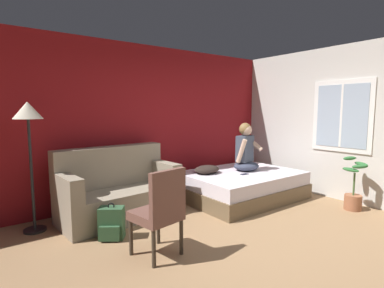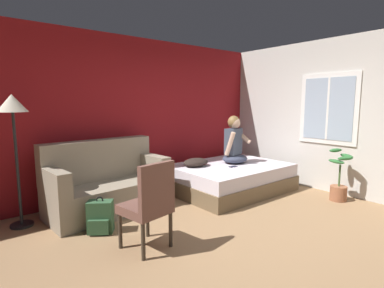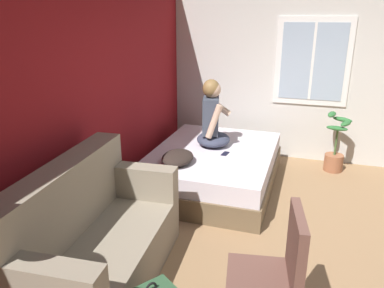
# 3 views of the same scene
# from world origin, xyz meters

# --- Properties ---
(ground_plane) EXTENTS (40.00, 40.00, 0.00)m
(ground_plane) POSITION_xyz_m (0.00, 0.00, 0.00)
(ground_plane) COLOR #93704C
(wall_back_accent) EXTENTS (10.37, 0.16, 2.70)m
(wall_back_accent) POSITION_xyz_m (0.00, 2.56, 1.35)
(wall_back_accent) COLOR maroon
(wall_back_accent) RESTS_ON ground
(wall_side_with_window) EXTENTS (0.19, 6.35, 2.70)m
(wall_side_with_window) POSITION_xyz_m (2.76, 0.01, 1.35)
(wall_side_with_window) COLOR silver
(wall_side_with_window) RESTS_ON ground
(bed) EXTENTS (2.06, 1.54, 0.48)m
(bed) POSITION_xyz_m (1.36, 1.49, 0.24)
(bed) COLOR brown
(bed) RESTS_ON ground
(couch) EXTENTS (1.76, 0.94, 1.04)m
(couch) POSITION_xyz_m (-0.81, 1.92, 0.39)
(couch) COLOR gray
(couch) RESTS_ON ground
(side_chair) EXTENTS (0.53, 0.53, 0.98)m
(side_chair) POSITION_xyz_m (-0.93, 0.49, 0.53)
(side_chair) COLOR #382D23
(side_chair) RESTS_ON ground
(person_seated) EXTENTS (0.60, 0.54, 0.88)m
(person_seated) POSITION_xyz_m (1.54, 1.57, 0.84)
(person_seated) COLOR #383D51
(person_seated) RESTS_ON bed
(backpack) EXTENTS (0.35, 0.34, 0.46)m
(backpack) POSITION_xyz_m (-1.19, 1.24, 0.19)
(backpack) COLOR #2D5133
(backpack) RESTS_ON ground
(throw_pillow) EXTENTS (0.49, 0.38, 0.14)m
(throw_pillow) POSITION_xyz_m (0.79, 1.78, 0.55)
(throw_pillow) COLOR #2D231E
(throw_pillow) RESTS_ON bed
(cell_phone) EXTENTS (0.15, 0.09, 0.01)m
(cell_phone) POSITION_xyz_m (1.26, 1.32, 0.48)
(cell_phone) COLOR black
(cell_phone) RESTS_ON bed
(floor_lamp) EXTENTS (0.36, 0.36, 1.70)m
(floor_lamp) POSITION_xyz_m (-1.91, 2.08, 1.43)
(floor_lamp) COLOR black
(floor_lamp) RESTS_ON ground
(potted_plant) EXTENTS (0.39, 0.37, 0.85)m
(potted_plant) POSITION_xyz_m (2.33, -0.03, 0.30)
(potted_plant) COLOR #995B3D
(potted_plant) RESTS_ON ground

